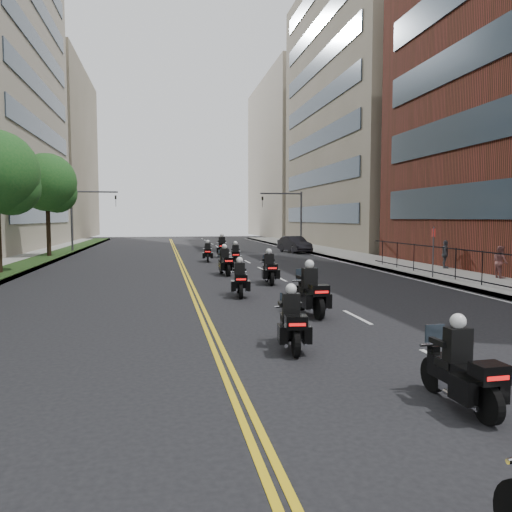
{
  "coord_description": "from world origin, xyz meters",
  "views": [
    {
      "loc": [
        -2.71,
        -4.38,
        3.06
      ],
      "look_at": [
        1.1,
        15.74,
        1.5
      ],
      "focal_mm": 35.0,
      "sensor_mm": 36.0,
      "label": 1
    }
  ],
  "objects": [
    {
      "name": "parked_sedan",
      "position": [
        8.96,
        38.72,
        0.73
      ],
      "size": [
        2.26,
        4.61,
        1.45
      ],
      "primitive_type": "imported",
      "rotation": [
        0.0,
        0.0,
        0.17
      ],
      "color": "black",
      "rests_on": "ground"
    },
    {
      "name": "building_right_tan",
      "position": [
        21.48,
        48.0,
        15.0
      ],
      "size": [
        15.11,
        28.0,
        30.0
      ],
      "color": "#766D56",
      "rests_on": "ground"
    },
    {
      "name": "motorcycle_4",
      "position": [
        0.28,
        14.81,
        0.61
      ],
      "size": [
        0.57,
        2.09,
        1.54
      ],
      "rotation": [
        0.0,
        0.0,
        -0.09
      ],
      "color": "black",
      "rests_on": "ground"
    },
    {
      "name": "pedestrian_c",
      "position": [
        13.5,
        21.98,
        0.96
      ],
      "size": [
        0.77,
        1.03,
        1.63
      ],
      "primitive_type": "imported",
      "rotation": [
        0.0,
        0.0,
        1.13
      ],
      "color": "#45474D",
      "rests_on": "sidewalk_right"
    },
    {
      "name": "pedestrian_b",
      "position": [
        13.5,
        17.17,
        0.93
      ],
      "size": [
        0.62,
        0.78,
        1.57
      ],
      "primitive_type": "imported",
      "rotation": [
        0.0,
        0.0,
        1.53
      ],
      "color": "brown",
      "rests_on": "sidewalk_right"
    },
    {
      "name": "motorcycle_7",
      "position": [
        1.91,
        26.99,
        0.63
      ],
      "size": [
        0.64,
        2.16,
        1.6
      ],
      "rotation": [
        0.0,
        0.0,
        -0.12
      ],
      "color": "black",
      "rests_on": "ground"
    },
    {
      "name": "motorcycle_1",
      "position": [
        1.99,
        2.7,
        0.6
      ],
      "size": [
        0.48,
        2.07,
        1.52
      ],
      "rotation": [
        0.0,
        0.0,
        0.03
      ],
      "color": "black",
      "rests_on": "ground"
    },
    {
      "name": "motorcycle_3",
      "position": [
        1.9,
        10.62,
        0.69
      ],
      "size": [
        0.56,
        2.37,
        1.75
      ],
      "rotation": [
        0.0,
        0.0,
        0.04
      ],
      "color": "black",
      "rests_on": "ground"
    },
    {
      "name": "motorcycle_9",
      "position": [
        1.94,
        34.48,
        0.74
      ],
      "size": [
        0.66,
        2.55,
        1.88
      ],
      "rotation": [
        0.0,
        0.0,
        -0.07
      ],
      "color": "black",
      "rests_on": "ground"
    },
    {
      "name": "grass_strip",
      "position": [
        -11.2,
        25.0,
        0.17
      ],
      "size": [
        2.0,
        90.0,
        0.04
      ],
      "primitive_type": "cube",
      "color": "#193312",
      "rests_on": "sidewalk_left"
    },
    {
      "name": "sidewalk_right",
      "position": [
        12.0,
        25.0,
        0.07
      ],
      "size": [
        4.0,
        90.0,
        0.15
      ],
      "primitive_type": "cube",
      "color": "gray",
      "rests_on": "ground"
    },
    {
      "name": "traffic_signal_right",
      "position": [
        9.54,
        42.0,
        3.7
      ],
      "size": [
        4.09,
        0.2,
        5.6
      ],
      "color": "#3F3F44",
      "rests_on": "ground"
    },
    {
      "name": "traffic_signal_left",
      "position": [
        -9.54,
        42.0,
        3.7
      ],
      "size": [
        4.09,
        0.2,
        5.6
      ],
      "color": "#3F3F44",
      "rests_on": "ground"
    },
    {
      "name": "motorcycle_8",
      "position": [
        0.47,
        30.66,
        0.61
      ],
      "size": [
        0.56,
        2.08,
        1.54
      ],
      "rotation": [
        0.0,
        0.0,
        -0.09
      ],
      "color": "black",
      "rests_on": "ground"
    },
    {
      "name": "building_right_far",
      "position": [
        21.5,
        78.0,
        13.0
      ],
      "size": [
        15.0,
        28.0,
        26.0
      ],
      "primitive_type": "cube",
      "color": "#A19782",
      "rests_on": "ground"
    },
    {
      "name": "motorcycle_6",
      "position": [
        0.63,
        22.24,
        0.66
      ],
      "size": [
        0.62,
        2.26,
        1.67
      ],
      "rotation": [
        0.0,
        0.0,
        0.09
      ],
      "color": "black",
      "rests_on": "ground"
    },
    {
      "name": "motorcycle_5",
      "position": [
        2.22,
        18.25,
        0.65
      ],
      "size": [
        0.56,
        2.23,
        1.65
      ],
      "rotation": [
        0.0,
        0.0,
        -0.06
      ],
      "color": "black",
      "rests_on": "ground"
    },
    {
      "name": "motorcycle_2",
      "position": [
        0.24,
        6.72,
        0.61
      ],
      "size": [
        0.6,
        2.08,
        1.54
      ],
      "rotation": [
        0.0,
        0.0,
        -0.12
      ],
      "color": "black",
      "rests_on": "ground"
    },
    {
      "name": "building_left_far",
      "position": [
        -22.0,
        78.0,
        13.0
      ],
      "size": [
        16.0,
        28.0,
        26.0
      ],
      "primitive_type": "cube",
      "color": "#766D56",
      "rests_on": "ground"
    }
  ]
}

